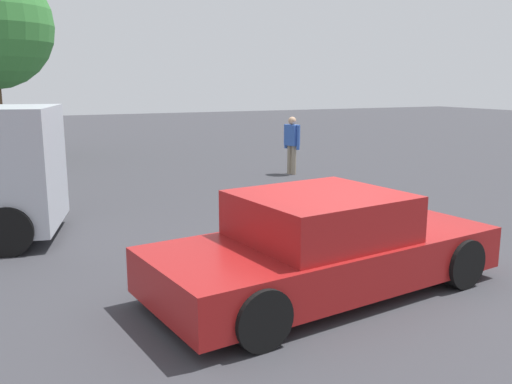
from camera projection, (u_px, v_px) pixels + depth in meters
ground_plane at (339, 279)px, 7.29m from camera, size 80.00×80.00×0.00m
sedan_foreground at (324, 247)px, 6.79m from camera, size 4.66×2.40×1.25m
dog at (367, 222)px, 9.29m from camera, size 0.71×0.28×0.41m
pedestrian at (292, 140)px, 15.45m from camera, size 0.34×0.55×1.63m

